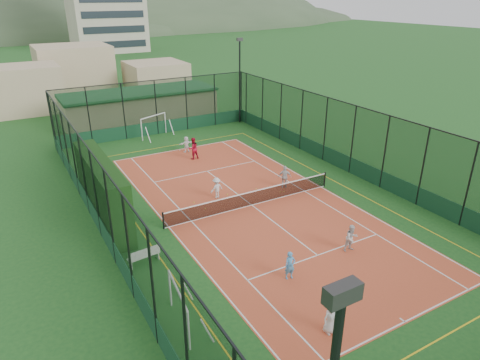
{
  "coord_description": "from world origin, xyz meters",
  "views": [
    {
      "loc": [
        -12.44,
        -20.27,
        12.16
      ],
      "look_at": [
        -0.05,
        1.41,
        1.2
      ],
      "focal_mm": 32.0,
      "sensor_mm": 36.0,
      "label": 1
    }
  ],
  "objects_px": {
    "child_near_right": "(351,238)",
    "child_far_back": "(186,144)",
    "clubhouse": "(140,106)",
    "child_far_right": "(285,177)",
    "child_near_mid": "(290,265)",
    "child_far_left": "(217,188)",
    "floodlight_ne": "(240,82)",
    "child_near_left": "(331,317)",
    "futsal_goal_far": "(154,126)",
    "futsal_goal_near": "(179,308)",
    "coach": "(193,148)",
    "white_bench": "(144,255)"
  },
  "relations": [
    {
      "from": "futsal_goal_far",
      "to": "child_near_mid",
      "type": "relative_size",
      "value": 2.18
    },
    {
      "from": "child_near_right",
      "to": "child_far_back",
      "type": "height_order",
      "value": "child_near_right"
    },
    {
      "from": "child_near_mid",
      "to": "coach",
      "type": "distance_m",
      "value": 16.69
    },
    {
      "from": "white_bench",
      "to": "child_near_mid",
      "type": "distance_m",
      "value": 7.1
    },
    {
      "from": "clubhouse",
      "to": "child_far_back",
      "type": "xyz_separation_m",
      "value": [
        0.35,
        -10.96,
        -0.9
      ]
    },
    {
      "from": "clubhouse",
      "to": "futsal_goal_far",
      "type": "xyz_separation_m",
      "value": [
        -0.58,
        -5.65,
        -0.6
      ]
    },
    {
      "from": "floodlight_ne",
      "to": "white_bench",
      "type": "relative_size",
      "value": 5.11
    },
    {
      "from": "futsal_goal_near",
      "to": "child_near_mid",
      "type": "relative_size",
      "value": 1.98
    },
    {
      "from": "child_near_mid",
      "to": "clubhouse",
      "type": "bearing_deg",
      "value": 95.83
    },
    {
      "from": "clubhouse",
      "to": "child_far_right",
      "type": "height_order",
      "value": "clubhouse"
    },
    {
      "from": "futsal_goal_near",
      "to": "child_far_back",
      "type": "distance_m",
      "value": 20.39
    },
    {
      "from": "child_far_back",
      "to": "coach",
      "type": "relative_size",
      "value": 0.76
    },
    {
      "from": "floodlight_ne",
      "to": "child_near_left",
      "type": "relative_size",
      "value": 5.87
    },
    {
      "from": "futsal_goal_near",
      "to": "child_far_right",
      "type": "height_order",
      "value": "futsal_goal_near"
    },
    {
      "from": "white_bench",
      "to": "child_far_left",
      "type": "bearing_deg",
      "value": 30.45
    },
    {
      "from": "white_bench",
      "to": "child_near_right",
      "type": "bearing_deg",
      "value": -29.79
    },
    {
      "from": "child_far_back",
      "to": "coach",
      "type": "height_order",
      "value": "coach"
    },
    {
      "from": "child_near_left",
      "to": "child_far_back",
      "type": "bearing_deg",
      "value": 84.44
    },
    {
      "from": "child_far_left",
      "to": "child_near_mid",
      "type": "bearing_deg",
      "value": 73.75
    },
    {
      "from": "clubhouse",
      "to": "futsal_goal_far",
      "type": "bearing_deg",
      "value": -95.84
    },
    {
      "from": "child_near_mid",
      "to": "child_far_left",
      "type": "distance_m",
      "value": 9.32
    },
    {
      "from": "futsal_goal_far",
      "to": "child_far_right",
      "type": "xyz_separation_m",
      "value": [
        3.89,
        -15.15,
        -0.2
      ]
    },
    {
      "from": "futsal_goal_far",
      "to": "floodlight_ne",
      "type": "bearing_deg",
      "value": -22.68
    },
    {
      "from": "white_bench",
      "to": "futsal_goal_far",
      "type": "xyz_separation_m",
      "value": [
        7.22,
        19.04,
        0.52
      ]
    },
    {
      "from": "clubhouse",
      "to": "child_near_right",
      "type": "relative_size",
      "value": 10.4
    },
    {
      "from": "futsal_goal_near",
      "to": "child_near_left",
      "type": "height_order",
      "value": "futsal_goal_near"
    },
    {
      "from": "floodlight_ne",
      "to": "clubhouse",
      "type": "bearing_deg",
      "value": 147.88
    },
    {
      "from": "white_bench",
      "to": "child_far_right",
      "type": "xyz_separation_m",
      "value": [
        11.11,
        3.89,
        0.33
      ]
    },
    {
      "from": "floodlight_ne",
      "to": "child_near_mid",
      "type": "relative_size",
      "value": 5.93
    },
    {
      "from": "child_near_right",
      "to": "child_far_left",
      "type": "relative_size",
      "value": 1.06
    },
    {
      "from": "clubhouse",
      "to": "child_far_back",
      "type": "height_order",
      "value": "clubhouse"
    },
    {
      "from": "child_far_left",
      "to": "child_far_right",
      "type": "xyz_separation_m",
      "value": [
        4.72,
        -0.86,
        0.08
      ]
    },
    {
      "from": "child_near_mid",
      "to": "child_far_right",
      "type": "bearing_deg",
      "value": 66.52
    },
    {
      "from": "white_bench",
      "to": "child_near_right",
      "type": "distance_m",
      "value": 10.42
    },
    {
      "from": "futsal_goal_far",
      "to": "coach",
      "type": "relative_size",
      "value": 1.73
    },
    {
      "from": "clubhouse",
      "to": "child_far_left",
      "type": "xyz_separation_m",
      "value": [
        -1.4,
        -19.94,
        -0.88
      ]
    },
    {
      "from": "futsal_goal_near",
      "to": "child_near_left",
      "type": "bearing_deg",
      "value": -116.26
    },
    {
      "from": "child_far_back",
      "to": "coach",
      "type": "xyz_separation_m",
      "value": [
        -0.17,
        -1.76,
        0.21
      ]
    },
    {
      "from": "floodlight_ne",
      "to": "child_near_left",
      "type": "bearing_deg",
      "value": -112.94
    },
    {
      "from": "child_far_left",
      "to": "floodlight_ne",
      "type": "bearing_deg",
      "value": -135.01
    },
    {
      "from": "floodlight_ne",
      "to": "white_bench",
      "type": "bearing_deg",
      "value": -130.37
    },
    {
      "from": "futsal_goal_near",
      "to": "child_far_back",
      "type": "bearing_deg",
      "value": -17.34
    },
    {
      "from": "futsal_goal_far",
      "to": "coach",
      "type": "height_order",
      "value": "futsal_goal_far"
    },
    {
      "from": "child_near_right",
      "to": "child_far_back",
      "type": "relative_size",
      "value": 1.1
    },
    {
      "from": "child_far_left",
      "to": "child_far_right",
      "type": "bearing_deg",
      "value": 159.18
    },
    {
      "from": "child_far_left",
      "to": "child_far_right",
      "type": "height_order",
      "value": "child_far_right"
    },
    {
      "from": "clubhouse",
      "to": "child_near_mid",
      "type": "bearing_deg",
      "value": -94.58
    },
    {
      "from": "coach",
      "to": "child_near_right",
      "type": "bearing_deg",
      "value": 92.35
    },
    {
      "from": "child_far_right",
      "to": "child_far_back",
      "type": "bearing_deg",
      "value": -41.21
    },
    {
      "from": "futsal_goal_near",
      "to": "child_far_left",
      "type": "height_order",
      "value": "futsal_goal_near"
    }
  ]
}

